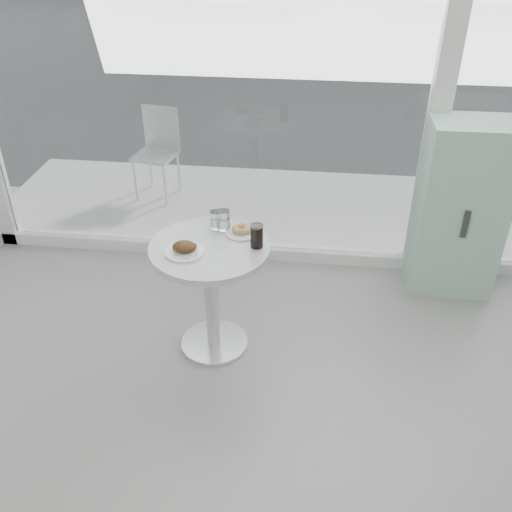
# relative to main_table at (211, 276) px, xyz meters

# --- Properties ---
(storefront) EXTENTS (5.00, 0.14, 3.00)m
(storefront) POSITION_rel_main_table_xyz_m (0.57, 1.10, 1.16)
(storefront) COLOR white
(storefront) RESTS_ON ground
(main_table) EXTENTS (0.72, 0.72, 0.77)m
(main_table) POSITION_rel_main_table_xyz_m (0.00, 0.00, 0.00)
(main_table) COLOR silver
(main_table) RESTS_ON ground
(patio_deck) EXTENTS (5.60, 1.60, 0.05)m
(patio_deck) POSITION_rel_main_table_xyz_m (0.50, 1.90, -0.53)
(patio_deck) COLOR silver
(patio_deck) RESTS_ON ground
(mint_cabinet) EXTENTS (0.60, 0.42, 1.28)m
(mint_cabinet) POSITION_rel_main_table_xyz_m (1.62, 0.88, 0.09)
(mint_cabinet) COLOR #A1CEB5
(mint_cabinet) RESTS_ON ground
(patio_chair) EXTENTS (0.42, 0.42, 0.82)m
(patio_chair) POSITION_rel_main_table_xyz_m (-0.88, 2.05, -0.03)
(patio_chair) COLOR silver
(patio_chair) RESTS_ON patio_deck
(plate_fritter) EXTENTS (0.23, 0.23, 0.07)m
(plate_fritter) POSITION_rel_main_table_xyz_m (-0.12, -0.09, 0.25)
(plate_fritter) COLOR white
(plate_fritter) RESTS_ON main_table
(plate_donut) EXTENTS (0.20, 0.20, 0.05)m
(plate_donut) POSITION_rel_main_table_xyz_m (0.17, 0.16, 0.24)
(plate_donut) COLOR white
(plate_donut) RESTS_ON main_table
(water_tumbler_a) EXTENTS (0.07, 0.07, 0.12)m
(water_tumbler_a) POSITION_rel_main_table_xyz_m (0.00, 0.21, 0.27)
(water_tumbler_a) COLOR white
(water_tumbler_a) RESTS_ON main_table
(water_tumbler_b) EXTENTS (0.08, 0.08, 0.13)m
(water_tumbler_b) POSITION_rel_main_table_xyz_m (0.05, 0.20, 0.28)
(water_tumbler_b) COLOR white
(water_tumbler_b) RESTS_ON main_table
(cola_glass) EXTENTS (0.08, 0.08, 0.15)m
(cola_glass) POSITION_rel_main_table_xyz_m (0.28, 0.02, 0.29)
(cola_glass) COLOR white
(cola_glass) RESTS_ON main_table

